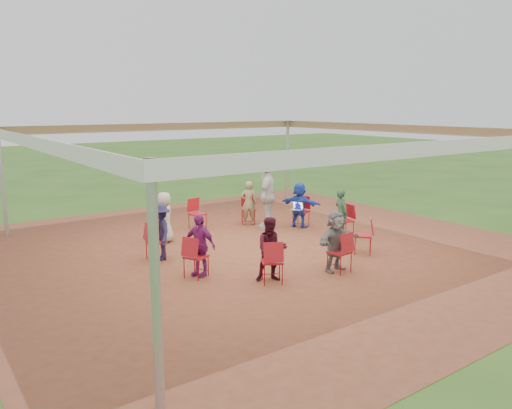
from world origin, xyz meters
TOP-DOWN VIEW (x-y plane):
  - ground at (0.00, 0.00)m, footprint 80.00×80.00m
  - dirt_patch at (0.00, 0.00)m, footprint 13.00×13.00m
  - tent at (0.00, 0.00)m, footprint 10.33×10.33m
  - chair_0 at (2.38, 1.09)m, footprint 0.58×0.57m
  - chair_1 at (1.28, 2.28)m, footprint 0.58×0.59m
  - chair_2 at (-0.31, 2.60)m, footprint 0.47×0.49m
  - chair_3 at (-1.77, 1.92)m, footprint 0.61×0.61m
  - chair_4 at (-2.56, 0.51)m, footprint 0.51×0.50m
  - chair_5 at (-2.38, -1.09)m, footprint 0.58×0.57m
  - chair_6 at (-1.28, -2.28)m, footprint 0.58×0.59m
  - chair_7 at (0.31, -2.60)m, footprint 0.47×0.49m
  - chair_8 at (1.77, -1.92)m, footprint 0.61×0.61m
  - chair_9 at (2.56, -0.51)m, footprint 0.51×0.50m
  - person_seated_0 at (2.27, 1.04)m, footprint 0.94×1.32m
  - person_seated_1 at (1.22, 2.18)m, footprint 0.58×0.52m
  - person_seated_2 at (-1.69, 1.83)m, footprint 0.73×0.71m
  - person_seated_3 at (-2.45, 0.49)m, footprint 0.59×0.93m
  - person_seated_4 at (-2.27, -1.04)m, footprint 0.69×0.88m
  - person_seated_5 at (-1.22, -2.18)m, footprint 0.75×0.64m
  - person_seated_6 at (0.29, -2.48)m, footprint 1.28×0.60m
  - person_seated_7 at (2.45, -0.49)m, footprint 0.41×0.54m
  - standing_person at (1.45, 1.54)m, footprint 1.24×1.16m
  - cable_coil at (0.74, 0.54)m, footprint 0.43×0.43m
  - laptop at (2.12, 0.98)m, footprint 0.37×0.41m

SIDE VIEW (x-z plane):
  - ground at x=0.00m, z-range 0.00..0.00m
  - dirt_patch at x=0.00m, z-range 0.01..0.01m
  - cable_coil at x=0.74m, z-range 0.01..0.04m
  - chair_0 at x=2.38m, z-range 0.00..0.90m
  - chair_1 at x=1.28m, z-range 0.00..0.90m
  - chair_2 at x=-0.31m, z-range 0.00..0.90m
  - chair_3 at x=-1.77m, z-range 0.00..0.90m
  - chair_4 at x=-2.56m, z-range 0.00..0.90m
  - chair_5 at x=-2.38m, z-range 0.00..0.90m
  - chair_6 at x=-1.28m, z-range 0.00..0.90m
  - chair_7 at x=0.31m, z-range 0.00..0.90m
  - chair_8 at x=1.77m, z-range 0.00..0.90m
  - chair_9 at x=2.56m, z-range 0.00..0.90m
  - laptop at x=2.12m, z-range 0.52..0.75m
  - person_seated_0 at x=2.27m, z-range 0.01..1.34m
  - person_seated_1 at x=1.22m, z-range 0.01..1.34m
  - person_seated_2 at x=-1.69m, z-range 0.01..1.34m
  - person_seated_3 at x=-2.45m, z-range 0.01..1.34m
  - person_seated_4 at x=-2.27m, z-range 0.01..1.34m
  - person_seated_5 at x=-1.22m, z-range 0.01..1.34m
  - person_seated_6 at x=0.29m, z-range 0.01..1.34m
  - person_seated_7 at x=2.45m, z-range 0.01..1.34m
  - standing_person at x=1.45m, z-range 0.01..1.93m
  - tent at x=0.00m, z-range 0.87..3.87m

